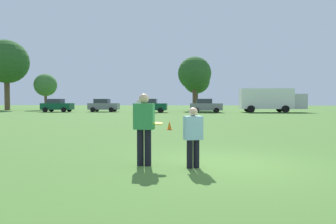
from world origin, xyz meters
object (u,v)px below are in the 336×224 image
at_px(player_thrower, 144,125).
at_px(frisbee, 157,123).
at_px(parked_car_center, 151,106).
at_px(bystander_sideline_watcher, 138,105).
at_px(parked_car_near_left, 57,105).
at_px(parked_car_mid_right, 206,106).
at_px(traffic_cone, 169,125).
at_px(player_defender, 193,134).
at_px(box_truck, 271,99).
at_px(parked_car_mid_left, 103,105).

distance_m(player_thrower, frisbee, 0.33).
relative_size(parked_car_center, bystander_sideline_watcher, 2.49).
relative_size(parked_car_near_left, parked_car_mid_right, 1.00).
bearing_deg(traffic_cone, player_defender, -81.42).
height_order(frisbee, box_truck, box_truck).
xyz_separation_m(traffic_cone, parked_car_mid_left, (-11.79, 26.05, 0.69)).
xyz_separation_m(parked_car_near_left, parked_car_center, (13.30, -0.71, 0.00)).
bearing_deg(parked_car_mid_right, parked_car_mid_left, 173.12).
bearing_deg(box_truck, parked_car_mid_left, -179.49).
xyz_separation_m(player_thrower, parked_car_near_left, (-18.28, 34.38, -0.09)).
xyz_separation_m(player_defender, bystander_sideline_watcher, (-7.52, 31.97, 0.15)).
distance_m(frisbee, parked_car_near_left, 39.06).
height_order(parked_car_mid_right, box_truck, box_truck).
bearing_deg(parked_car_center, box_truck, 7.81).
distance_m(parked_car_center, box_truck, 16.16).
xyz_separation_m(frisbee, parked_car_center, (-5.31, 33.63, -0.13)).
bearing_deg(parked_car_mid_left, traffic_cone, -65.66).
height_order(player_thrower, bystander_sideline_watcher, player_thrower).
height_order(parked_car_near_left, parked_car_mid_right, same).
height_order(parked_car_center, parked_car_mid_right, same).
relative_size(frisbee, parked_car_mid_right, 0.06).
bearing_deg(box_truck, parked_car_mid_right, -167.54).
bearing_deg(parked_car_mid_right, parked_car_center, -177.94).
height_order(parked_car_near_left, bystander_sideline_watcher, parked_car_near_left).
bearing_deg(player_thrower, parked_car_mid_left, 108.66).
height_order(player_defender, parked_car_center, parked_car_center).
height_order(box_truck, bystander_sideline_watcher, box_truck).
bearing_deg(parked_car_center, parked_car_mid_right, 2.06).
bearing_deg(bystander_sideline_watcher, player_thrower, -78.78).
xyz_separation_m(player_defender, parked_car_near_left, (-19.50, 34.54, 0.11)).
distance_m(parked_car_mid_left, bystander_sideline_watcher, 6.91).
distance_m(player_defender, parked_car_center, 34.40).
bearing_deg(frisbee, parked_car_near_left, 118.45).
bearing_deg(frisbee, player_thrower, -173.40).
height_order(parked_car_mid_left, parked_car_center, same).
height_order(player_thrower, parked_car_near_left, parked_car_near_left).
bearing_deg(traffic_cone, bystander_sideline_watcher, 105.24).
bearing_deg(player_thrower, parked_car_near_left, 118.00).
bearing_deg(player_defender, box_truck, 74.80).
xyz_separation_m(parked_car_mid_right, box_truck, (8.75, 1.93, 0.83)).
xyz_separation_m(parked_car_center, box_truck, (15.99, 2.19, 0.83)).
bearing_deg(player_thrower, player_defender, -7.70).
xyz_separation_m(parked_car_mid_left, parked_car_mid_right, (14.30, -1.73, 0.00)).
distance_m(parked_car_near_left, parked_car_center, 13.32).
bearing_deg(frisbee, parked_car_mid_right, 86.73).
xyz_separation_m(parked_car_near_left, parked_car_mid_left, (6.24, 1.27, 0.00)).
relative_size(parked_car_mid_left, box_truck, 0.50).
relative_size(parked_car_near_left, parked_car_mid_left, 1.00).
relative_size(frisbee, parked_car_near_left, 0.06).
bearing_deg(parked_car_near_left, parked_car_mid_right, -1.26).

